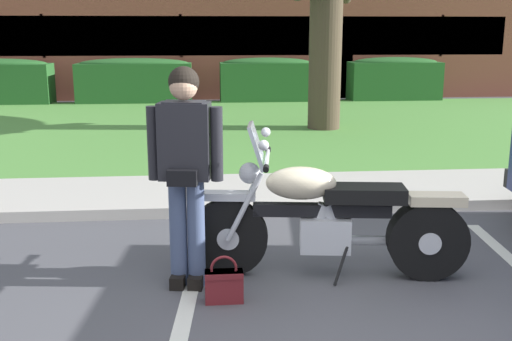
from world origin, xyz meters
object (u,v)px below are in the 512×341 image
handbag (224,283)px  hedge_right (394,78)px  hedge_center_right (267,79)px  hedge_center_left (135,80)px  rider_person (185,162)px  brick_building (185,37)px  motorcycle (338,218)px

handbag → hedge_right: 13.81m
handbag → hedge_right: bearing=67.4°
hedge_center_right → hedge_right: 3.61m
hedge_center_left → hedge_center_right: (3.61, 0.00, 0.00)m
rider_person → hedge_center_right: (1.96, 12.40, -0.34)m
brick_building → motorcycle: bearing=-85.0°
rider_person → hedge_right: 13.60m
rider_person → hedge_center_left: 12.52m
brick_building → handbag: bearing=-87.9°
hedge_center_left → hedge_right: (7.23, 0.00, 0.00)m
hedge_center_right → hedge_right: bearing=0.0°
handbag → hedge_right: size_ratio=0.14×
hedge_right → rider_person: bearing=-114.2°
motorcycle → brick_building: size_ratio=0.10×
hedge_center_right → brick_building: size_ratio=0.11×
motorcycle → rider_person: size_ratio=1.31×
motorcycle → hedge_right: 13.09m
motorcycle → rider_person: rider_person is taller
motorcycle → handbag: size_ratio=6.22×
hedge_center_left → hedge_center_right: same height
rider_person → hedge_right: size_ratio=0.67×
motorcycle → brick_building: (-1.60, 18.25, 1.26)m
hedge_center_right → hedge_center_left: bearing=-180.0°
rider_person → hedge_right: (5.57, 12.40, -0.34)m
handbag → hedge_center_right: (1.69, 12.74, 0.51)m
hedge_center_left → handbag: bearing=-81.4°
hedge_right → handbag: bearing=-112.6°
hedge_center_right → brick_building: (-2.36, 5.91, 1.10)m
motorcycle → brick_building: 18.36m
handbag → hedge_center_right: hedge_center_right is taller
hedge_center_right → hedge_right: (3.61, 0.00, 0.00)m
motorcycle → brick_building: bearing=95.0°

